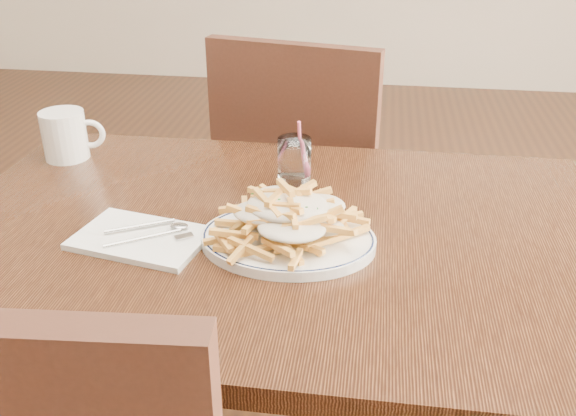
% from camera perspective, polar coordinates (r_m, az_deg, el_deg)
% --- Properties ---
extents(table, '(1.20, 0.80, 0.75)m').
position_cam_1_polar(table, '(1.18, -1.27, -5.08)').
color(table, black).
rests_on(table, ground).
extents(chair_far, '(0.52, 0.52, 0.95)m').
position_cam_1_polar(chair_far, '(1.80, 1.49, 2.28)').
color(chair_far, '#321910').
rests_on(chair_far, ground).
extents(fries_plate, '(0.35, 0.32, 0.02)m').
position_cam_1_polar(fries_plate, '(1.08, -0.00, -2.81)').
color(fries_plate, white).
rests_on(fries_plate, table).
extents(loaded_fries, '(0.31, 0.28, 0.08)m').
position_cam_1_polar(loaded_fries, '(1.06, -0.00, -0.44)').
color(loaded_fries, gold).
rests_on(loaded_fries, fries_plate).
extents(napkin, '(0.24, 0.18, 0.01)m').
position_cam_1_polar(napkin, '(1.12, -12.94, -2.64)').
color(napkin, white).
rests_on(napkin, table).
extents(cutlery, '(0.15, 0.13, 0.01)m').
position_cam_1_polar(cutlery, '(1.12, -12.91, -2.16)').
color(cutlery, silver).
rests_on(cutlery, napkin).
extents(water_glass, '(0.07, 0.07, 0.14)m').
position_cam_1_polar(water_glass, '(1.26, 0.57, 3.67)').
color(water_glass, white).
rests_on(water_glass, table).
extents(coffee_mug, '(0.13, 0.10, 0.11)m').
position_cam_1_polar(coffee_mug, '(1.49, -19.14, 6.14)').
color(coffee_mug, white).
rests_on(coffee_mug, table).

